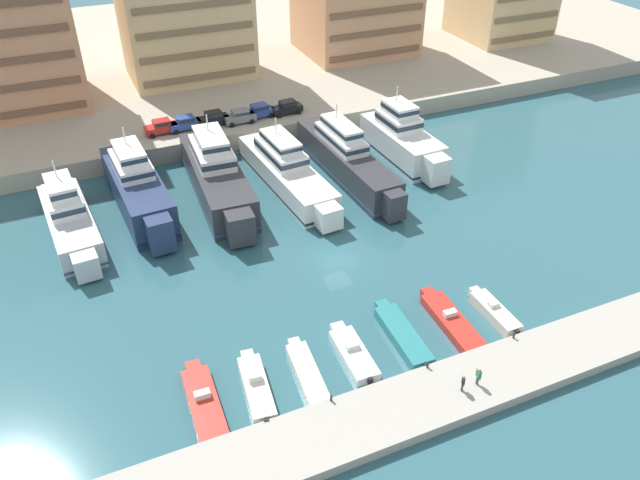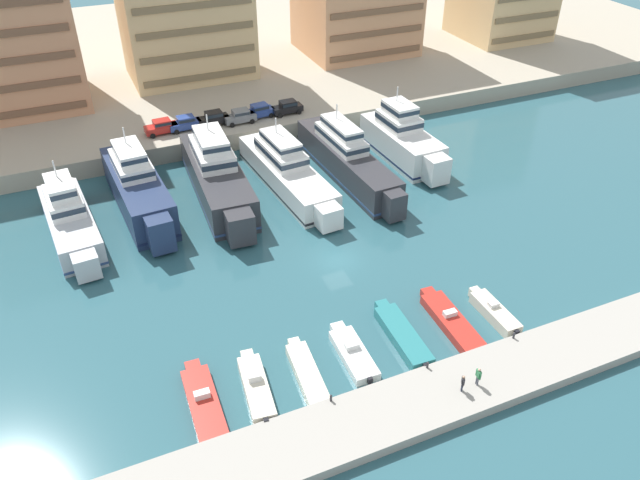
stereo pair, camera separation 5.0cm
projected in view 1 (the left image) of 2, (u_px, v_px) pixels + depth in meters
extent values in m
plane|color=#2D5B66|center=(338.00, 260.00, 60.80)|extent=(400.00, 400.00, 0.00)
cube|color=#ADA38E|center=(186.00, 56.00, 106.25)|extent=(180.00, 70.00, 2.28)
cube|color=#A8A399|center=(443.00, 395.00, 46.47)|extent=(120.00, 5.43, 0.90)
cube|color=silver|center=(71.00, 224.00, 63.47)|extent=(5.23, 14.28, 2.81)
cube|color=silver|center=(86.00, 265.00, 57.72)|extent=(2.42, 2.23, 2.39)
cube|color=#334C7F|center=(73.00, 232.00, 64.00)|extent=(5.28, 14.42, 0.24)
cube|color=white|center=(64.00, 201.00, 62.95)|extent=(3.67, 6.12, 1.63)
cube|color=#233342|center=(63.00, 200.00, 62.85)|extent=(3.72, 6.18, 0.59)
cube|color=white|center=(60.00, 187.00, 62.04)|extent=(2.86, 4.77, 1.53)
cube|color=#233342|center=(60.00, 186.00, 61.95)|extent=(2.90, 4.82, 0.55)
cylinder|color=silver|center=(55.00, 169.00, 61.72)|extent=(0.16, 0.16, 1.80)
cube|color=silver|center=(60.00, 196.00, 69.20)|extent=(3.56, 1.18, 0.20)
cube|color=navy|center=(138.00, 192.00, 67.41)|extent=(5.39, 16.36, 4.17)
cube|color=navy|center=(160.00, 234.00, 60.72)|extent=(2.59, 2.38, 3.55)
cube|color=#192347|center=(140.00, 203.00, 68.19)|extent=(5.45, 16.52, 0.24)
cube|color=white|center=(131.00, 164.00, 66.68)|extent=(3.88, 6.96, 1.41)
cube|color=#233342|center=(131.00, 163.00, 66.60)|extent=(3.92, 7.03, 0.51)
cube|color=white|center=(129.00, 153.00, 65.89)|extent=(3.02, 5.43, 1.34)
cube|color=#233342|center=(129.00, 152.00, 65.82)|extent=(3.06, 5.49, 0.48)
cylinder|color=silver|center=(124.00, 136.00, 65.73)|extent=(0.16, 0.16, 1.80)
cube|color=navy|center=(123.00, 166.00, 74.16)|extent=(3.85, 1.12, 0.20)
cube|color=#333338|center=(217.00, 180.00, 69.89)|extent=(5.89, 18.46, 3.81)
cube|color=#333338|center=(240.00, 227.00, 62.01)|extent=(2.84, 2.60, 3.24)
cube|color=#334C7F|center=(218.00, 190.00, 70.61)|extent=(5.95, 18.65, 0.24)
cube|color=white|center=(212.00, 153.00, 69.36)|extent=(4.24, 7.85, 1.70)
cube|color=#233342|center=(212.00, 151.00, 69.26)|extent=(4.30, 7.93, 0.61)
cube|color=white|center=(211.00, 140.00, 68.46)|extent=(3.31, 6.12, 1.42)
cube|color=#233342|center=(211.00, 139.00, 68.38)|extent=(3.35, 6.18, 0.51)
cylinder|color=silver|center=(207.00, 122.00, 68.41)|extent=(0.16, 0.16, 1.80)
cube|color=#333338|center=(201.00, 150.00, 77.71)|extent=(4.23, 1.12, 0.20)
cube|color=white|center=(287.00, 175.00, 71.78)|extent=(5.79, 18.44, 2.88)
cube|color=white|center=(328.00, 217.00, 64.45)|extent=(2.60, 2.39, 2.45)
cube|color=black|center=(287.00, 182.00, 72.32)|extent=(5.85, 18.62, 0.24)
cube|color=white|center=(281.00, 153.00, 71.46)|extent=(4.02, 7.86, 1.65)
cube|color=#233342|center=(281.00, 151.00, 71.36)|extent=(4.07, 7.94, 0.59)
cube|color=white|center=(280.00, 141.00, 70.64)|extent=(3.14, 6.13, 1.19)
cube|color=#233342|center=(280.00, 140.00, 70.57)|extent=(3.17, 6.20, 0.43)
cylinder|color=silver|center=(276.00, 125.00, 70.60)|extent=(0.16, 0.16, 1.80)
cube|color=white|center=(255.00, 147.00, 79.04)|extent=(3.82, 1.18, 0.20)
cube|color=#333338|center=(346.00, 163.00, 73.42)|extent=(4.66, 19.72, 3.60)
cube|color=#333338|center=(394.00, 205.00, 65.56)|extent=(2.17, 1.98, 3.06)
cube|color=#334C7F|center=(346.00, 172.00, 74.10)|extent=(4.71, 19.92, 0.24)
cube|color=white|center=(341.00, 139.00, 73.05)|extent=(3.32, 8.34, 1.46)
cube|color=#233342|center=(341.00, 137.00, 72.96)|extent=(3.36, 8.43, 0.53)
cube|color=white|center=(341.00, 128.00, 72.26)|extent=(2.59, 6.51, 1.29)
cube|color=#233342|center=(341.00, 127.00, 72.18)|extent=(2.62, 6.57, 0.46)
cylinder|color=silver|center=(337.00, 111.00, 72.27)|extent=(0.16, 0.16, 1.80)
cube|color=#333338|center=(309.00, 135.00, 81.41)|extent=(3.26, 1.04, 0.20)
cube|color=white|center=(401.00, 144.00, 77.41)|extent=(5.22, 13.08, 3.73)
cube|color=white|center=(436.00, 169.00, 71.83)|extent=(2.68, 2.45, 3.17)
cube|color=#192347|center=(401.00, 152.00, 78.11)|extent=(5.27, 13.21, 0.24)
cube|color=white|center=(399.00, 121.00, 76.57)|extent=(3.88, 5.56, 1.66)
cube|color=#233342|center=(399.00, 119.00, 76.48)|extent=(3.93, 5.62, 0.60)
cube|color=white|center=(400.00, 109.00, 75.68)|extent=(3.03, 4.34, 1.44)
cube|color=#233342|center=(400.00, 108.00, 75.60)|extent=(3.07, 4.38, 0.52)
cylinder|color=silver|center=(397.00, 94.00, 75.35)|extent=(0.16, 0.16, 1.80)
cube|color=white|center=(373.00, 129.00, 82.97)|extent=(4.03, 1.06, 0.20)
cube|color=red|center=(205.00, 406.00, 45.70)|extent=(2.41, 7.39, 0.75)
cube|color=red|center=(193.00, 367.00, 48.81)|extent=(1.21, 1.00, 0.64)
cube|color=silver|center=(202.00, 394.00, 45.75)|extent=(1.19, 0.65, 0.52)
cube|color=#283847|center=(201.00, 391.00, 45.92)|extent=(1.07, 0.12, 0.31)
cube|color=black|center=(217.00, 446.00, 42.69)|extent=(0.37, 0.29, 0.60)
cube|color=beige|center=(257.00, 389.00, 46.79)|extent=(2.47, 6.39, 1.04)
cube|color=beige|center=(248.00, 357.00, 49.50)|extent=(1.06, 0.90, 0.89)
cube|color=silver|center=(255.00, 377.00, 46.69)|extent=(1.03, 0.71, 0.59)
cube|color=#283847|center=(254.00, 374.00, 46.85)|extent=(0.89, 0.18, 0.35)
cube|color=black|center=(266.00, 422.00, 44.13)|extent=(0.39, 0.32, 0.60)
cube|color=beige|center=(308.00, 375.00, 48.06)|extent=(2.21, 6.51, 0.90)
cube|color=beige|center=(294.00, 344.00, 50.79)|extent=(0.99, 0.83, 0.76)
cube|color=black|center=(322.00, 407.00, 45.36)|extent=(0.38, 0.31, 0.60)
cube|color=white|center=(354.00, 355.00, 49.90)|extent=(2.28, 5.86, 0.75)
cube|color=white|center=(338.00, 328.00, 52.42)|extent=(1.17, 0.97, 0.64)
cube|color=silver|center=(352.00, 346.00, 49.89)|extent=(1.15, 0.64, 0.45)
cube|color=#283847|center=(351.00, 343.00, 50.06)|extent=(1.03, 0.12, 0.27)
cube|color=black|center=(370.00, 381.00, 47.47)|extent=(0.37, 0.29, 0.60)
cube|color=teal|center=(403.00, 336.00, 51.49)|extent=(2.32, 7.28, 0.95)
cube|color=teal|center=(382.00, 306.00, 54.54)|extent=(1.14, 0.95, 0.81)
cube|color=black|center=(426.00, 367.00, 48.51)|extent=(0.37, 0.30, 0.60)
cube|color=red|center=(453.00, 323.00, 52.89)|extent=(2.37, 7.58, 0.84)
cube|color=red|center=(428.00, 293.00, 56.06)|extent=(1.19, 0.98, 0.72)
cube|color=silver|center=(450.00, 313.00, 52.94)|extent=(1.17, 0.64, 0.45)
cube|color=#283847|center=(448.00, 311.00, 53.12)|extent=(1.05, 0.12, 0.27)
cube|color=black|center=(479.00, 353.00, 49.80)|extent=(0.37, 0.29, 0.60)
cube|color=beige|center=(495.00, 313.00, 53.75)|extent=(1.60, 5.40, 1.04)
cube|color=beige|center=(475.00, 293.00, 56.01)|extent=(0.87, 0.72, 0.88)
cube|color=silver|center=(494.00, 304.00, 53.65)|extent=(0.87, 0.60, 0.38)
cube|color=#283847|center=(492.00, 302.00, 53.82)|extent=(0.79, 0.08, 0.23)
cube|color=black|center=(517.00, 333.00, 51.51)|extent=(0.36, 0.28, 0.60)
cube|color=red|center=(161.00, 128.00, 78.41)|extent=(4.16, 1.85, 0.80)
cube|color=red|center=(161.00, 123.00, 78.03)|extent=(2.16, 1.64, 0.68)
cube|color=#1E2833|center=(161.00, 123.00, 78.03)|extent=(2.12, 1.65, 0.37)
cylinder|color=black|center=(153.00, 136.00, 77.53)|extent=(0.65, 0.24, 0.64)
cylinder|color=black|center=(149.00, 131.00, 78.79)|extent=(0.65, 0.24, 0.64)
cylinder|color=black|center=(174.00, 132.00, 78.49)|extent=(0.65, 0.24, 0.64)
cylinder|color=black|center=(170.00, 127.00, 79.74)|extent=(0.65, 0.24, 0.64)
cube|color=#28428E|center=(185.00, 125.00, 79.31)|extent=(4.15, 1.82, 0.80)
cube|color=#28428E|center=(185.00, 119.00, 78.93)|extent=(2.15, 1.62, 0.68)
cube|color=#1E2833|center=(185.00, 119.00, 78.93)|extent=(2.10, 1.64, 0.37)
cylinder|color=black|center=(177.00, 132.00, 78.44)|extent=(0.65, 0.24, 0.64)
cylinder|color=black|center=(173.00, 127.00, 79.69)|extent=(0.65, 0.24, 0.64)
cylinder|color=black|center=(197.00, 128.00, 79.38)|extent=(0.65, 0.24, 0.64)
cylinder|color=black|center=(194.00, 123.00, 80.64)|extent=(0.65, 0.24, 0.64)
cube|color=black|center=(213.00, 120.00, 80.53)|extent=(4.15, 1.83, 0.80)
cube|color=black|center=(213.00, 114.00, 80.15)|extent=(2.15, 1.63, 0.68)
cube|color=#1E2833|center=(213.00, 114.00, 80.15)|extent=(2.11, 1.64, 0.37)
cylinder|color=black|center=(205.00, 127.00, 79.66)|extent=(0.65, 0.24, 0.64)
cylinder|color=black|center=(201.00, 122.00, 80.91)|extent=(0.65, 0.24, 0.64)
cylinder|color=black|center=(225.00, 123.00, 80.60)|extent=(0.65, 0.24, 0.64)
cylinder|color=black|center=(221.00, 118.00, 81.86)|extent=(0.65, 0.24, 0.64)
cube|color=slate|center=(240.00, 118.00, 81.02)|extent=(4.12, 1.74, 0.80)
cube|color=slate|center=(240.00, 112.00, 80.64)|extent=(2.11, 1.58, 0.68)
cube|color=#1E2833|center=(240.00, 112.00, 80.64)|extent=(2.07, 1.59, 0.37)
cylinder|color=black|center=(232.00, 125.00, 80.16)|extent=(0.64, 0.23, 0.64)
cylinder|color=black|center=(228.00, 120.00, 81.43)|extent=(0.64, 0.23, 0.64)
cylinder|color=black|center=(252.00, 121.00, 81.06)|extent=(0.64, 0.23, 0.64)
cylinder|color=black|center=(248.00, 116.00, 82.33)|extent=(0.64, 0.23, 0.64)
cube|color=#28428E|center=(259.00, 112.00, 82.44)|extent=(4.26, 2.12, 0.80)
cube|color=#28428E|center=(259.00, 107.00, 82.08)|extent=(2.25, 1.77, 0.68)
cube|color=#1E2833|center=(259.00, 107.00, 82.08)|extent=(2.21, 1.78, 0.37)
cylinder|color=black|center=(252.00, 120.00, 81.52)|extent=(0.66, 0.29, 0.64)
cylinder|color=black|center=(247.00, 115.00, 82.73)|extent=(0.66, 0.29, 0.64)
cylinder|color=black|center=(271.00, 115.00, 82.61)|extent=(0.66, 0.29, 0.64)
cylinder|color=black|center=(265.00, 111.00, 83.82)|extent=(0.66, 0.29, 0.64)
cube|color=black|center=(287.00, 109.00, 83.43)|extent=(4.15, 1.83, 0.80)
cube|color=black|center=(288.00, 103.00, 83.06)|extent=(2.15, 1.63, 0.68)
cube|color=#1E2833|center=(288.00, 103.00, 83.06)|extent=(2.11, 1.64, 0.37)
cylinder|color=black|center=(280.00, 116.00, 82.56)|extent=(0.65, 0.24, 0.64)
cylinder|color=black|center=(275.00, 111.00, 83.82)|extent=(0.65, 0.24, 0.64)
cylinder|color=black|center=(299.00, 112.00, 83.51)|extent=(0.65, 0.24, 0.64)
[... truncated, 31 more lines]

